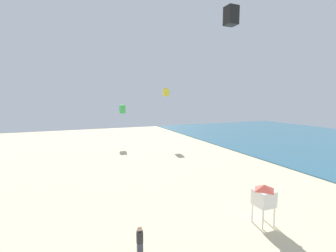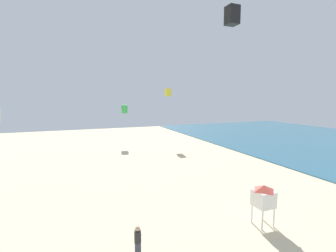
% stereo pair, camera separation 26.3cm
% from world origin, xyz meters
% --- Properties ---
extents(kite_flyer, '(0.34, 0.34, 1.64)m').
position_xyz_m(kite_flyer, '(0.32, 8.02, 0.92)').
color(kite_flyer, '#383D4C').
rests_on(kite_flyer, ground).
extents(lifeguard_stand, '(1.10, 1.10, 2.55)m').
position_xyz_m(lifeguard_stand, '(8.30, 8.18, 1.84)').
color(lifeguard_stand, white).
rests_on(lifeguard_stand, ground).
extents(kite_green_box, '(0.89, 0.89, 1.40)m').
position_xyz_m(kite_green_box, '(5.62, 37.68, 5.99)').
color(kite_green_box, green).
extents(kite_yellow_box, '(0.87, 0.87, 1.36)m').
position_xyz_m(kite_yellow_box, '(13.11, 36.42, 8.86)').
color(kite_yellow_box, yellow).
extents(kite_black_box_2, '(1.08, 1.08, 1.70)m').
position_xyz_m(kite_black_box_2, '(11.70, 16.59, 15.48)').
color(kite_black_box_2, black).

